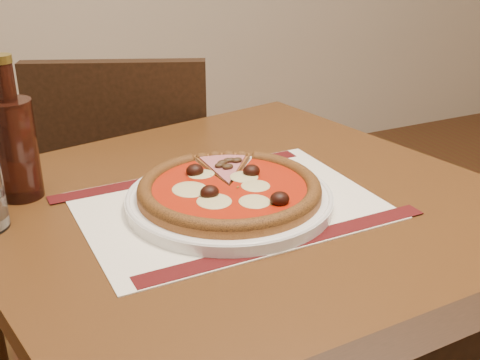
% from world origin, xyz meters
% --- Properties ---
extents(table, '(0.94, 0.94, 0.75)m').
position_xyz_m(table, '(-0.51, 1.11, 0.65)').
color(table, '#573114').
rests_on(table, ground).
extents(chair_far, '(0.54, 0.54, 0.87)m').
position_xyz_m(chair_far, '(-0.53, 1.75, 0.50)').
color(chair_far, black).
rests_on(chair_far, ground).
extents(placemat, '(0.46, 0.33, 0.00)m').
position_xyz_m(placemat, '(-0.54, 1.11, 0.75)').
color(placemat, white).
rests_on(placemat, table).
extents(plate, '(0.32, 0.32, 0.02)m').
position_xyz_m(plate, '(-0.54, 1.11, 0.76)').
color(plate, white).
rests_on(plate, placemat).
extents(pizza, '(0.29, 0.29, 0.04)m').
position_xyz_m(pizza, '(-0.54, 1.11, 0.78)').
color(pizza, brown).
rests_on(pizza, plate).
extents(ham_slice, '(0.09, 0.14, 0.02)m').
position_xyz_m(ham_slice, '(-0.49, 1.19, 0.78)').
color(ham_slice, brown).
rests_on(ham_slice, plate).
extents(bottle, '(0.07, 0.07, 0.23)m').
position_xyz_m(bottle, '(-0.83, 1.29, 0.84)').
color(bottle, '#37150D').
rests_on(bottle, table).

